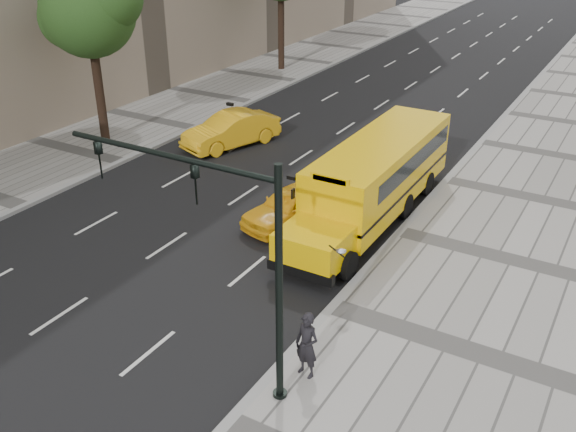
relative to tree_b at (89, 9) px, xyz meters
The scene contains 11 objects.
ground 12.45m from the tree_b, ahead, with size 140.00×140.00×0.00m, color black.
sidewalk_museum 23.41m from the tree_b, ahead, with size 12.00×140.00×0.15m, color #999691.
sidewalk_far 6.78m from the tree_b, 109.32° to the right, with size 6.00×140.00×0.15m, color #999691.
curb_museum 17.75m from the tree_b, ahead, with size 0.30×140.00×0.15m, color gray.
curb_far 7.17m from the tree_b, 34.56° to the right, with size 0.30×140.00×0.15m, color gray.
tree_b is the anchor object (origin of this frame).
school_bus 15.69m from the tree_b, ahead, with size 2.96×11.56×3.19m.
taxi_near 14.03m from the tree_b, 12.76° to the right, with size 1.73×4.30×1.46m, color yellow.
taxi_far 8.58m from the tree_b, 28.06° to the left, with size 1.77×5.09×1.68m, color yellow.
pedestrian 20.84m from the tree_b, 31.08° to the right, with size 0.68×0.45×1.87m, color black.
traffic_signal 19.49m from the tree_b, 36.15° to the right, with size 6.18×0.36×6.40m.
Camera 1 is at (12.97, -20.30, 11.41)m, focal length 40.00 mm.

